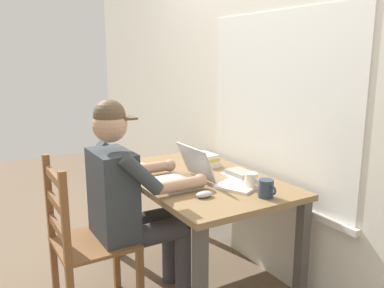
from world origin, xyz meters
name	(u,v)px	position (x,y,z in m)	size (l,w,h in m)	color
ground_plane	(198,278)	(0.00, 0.00, 0.00)	(8.00, 8.00, 0.00)	brown
back_wall	(260,82)	(0.00, 0.47, 1.29)	(6.00, 0.08, 2.60)	silver
desk	(198,191)	(0.00, 0.00, 0.62)	(1.26, 0.79, 0.71)	olive
seated_person	(130,195)	(0.02, -0.47, 0.68)	(0.50, 0.60, 1.24)	#33383D
wooden_chair	(84,242)	(0.02, -0.75, 0.46)	(0.42, 0.42, 0.93)	brown
laptop	(182,175)	(0.06, -0.15, 0.76)	(0.33, 0.32, 0.22)	#ADAFB2
computer_mouse	(204,194)	(0.34, -0.17, 0.73)	(0.06, 0.10, 0.03)	#ADAFB2
coffee_mug_white	(252,181)	(0.36, 0.14, 0.76)	(0.12, 0.08, 0.09)	beige
coffee_mug_dark	(266,189)	(0.51, 0.12, 0.76)	(0.12, 0.08, 0.10)	#2D384C
book_stack_main	(206,160)	(-0.21, 0.20, 0.75)	(0.20, 0.14, 0.08)	white
book_stack_side	(239,175)	(0.17, 0.19, 0.74)	(0.21, 0.15, 0.05)	white
paper_pile_near_laptop	(130,165)	(-0.49, -0.27, 0.71)	(0.20, 0.16, 0.01)	silver
paper_pile_back_corner	(237,187)	(0.30, 0.08, 0.72)	(0.22, 0.18, 0.02)	white
landscape_photo_print	(146,166)	(-0.40, -0.19, 0.71)	(0.13, 0.09, 0.00)	gold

